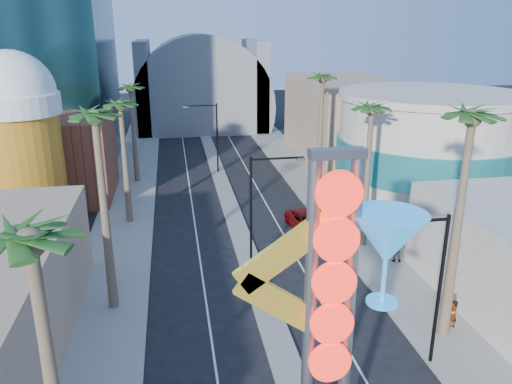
{
  "coord_description": "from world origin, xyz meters",
  "views": [
    {
      "loc": [
        -5.0,
        -11.33,
        16.14
      ],
      "look_at": [
        0.42,
        20.45,
        5.38
      ],
      "focal_mm": 35.0,
      "sensor_mm": 36.0,
      "label": 1
    }
  ],
  "objects_px": {
    "red_pickup": "(307,222)",
    "pedestrian_a": "(453,314)",
    "neon_sign": "(353,297)",
    "pedestrian_b": "(396,250)"
  },
  "relations": [
    {
      "from": "neon_sign",
      "to": "pedestrian_a",
      "type": "xyz_separation_m",
      "value": [
        8.94,
        7.51,
        -6.3
      ]
    },
    {
      "from": "pedestrian_a",
      "to": "pedestrian_b",
      "type": "relative_size",
      "value": 0.98
    },
    {
      "from": "neon_sign",
      "to": "pedestrian_a",
      "type": "height_order",
      "value": "neon_sign"
    },
    {
      "from": "neon_sign",
      "to": "red_pickup",
      "type": "bearing_deg",
      "value": 78.05
    },
    {
      "from": "pedestrian_a",
      "to": "neon_sign",
      "type": "bearing_deg",
      "value": 21.02
    },
    {
      "from": "pedestrian_a",
      "to": "red_pickup",
      "type": "bearing_deg",
      "value": -93.89
    },
    {
      "from": "red_pickup",
      "to": "pedestrian_b",
      "type": "height_order",
      "value": "pedestrian_b"
    },
    {
      "from": "neon_sign",
      "to": "pedestrian_b",
      "type": "bearing_deg",
      "value": 59.31
    },
    {
      "from": "red_pickup",
      "to": "pedestrian_b",
      "type": "xyz_separation_m",
      "value": [
        4.61,
        -6.89,
        0.3
      ]
    },
    {
      "from": "red_pickup",
      "to": "pedestrian_a",
      "type": "relative_size",
      "value": 3.06
    }
  ]
}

